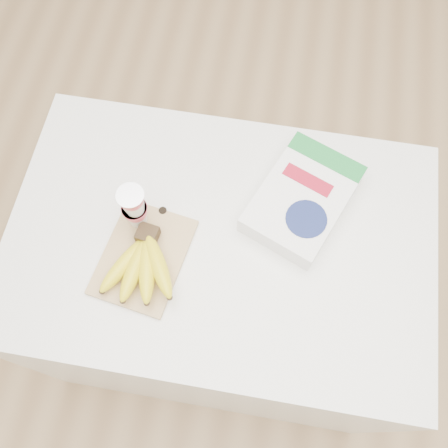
{
  "coord_description": "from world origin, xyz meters",
  "views": [
    {
      "loc": [
        0.08,
        -0.44,
        1.91
      ],
      "look_at": [
        0.01,
        0.02,
        0.83
      ],
      "focal_mm": 40.0,
      "sensor_mm": 36.0,
      "label": 1
    }
  ],
  "objects_px": {
    "table": "(221,284)",
    "yogurt_stack": "(134,207)",
    "cutting_board": "(144,257)",
    "cereal_box": "(303,199)",
    "bananas": "(142,264)"
  },
  "relations": [
    {
      "from": "table",
      "to": "yogurt_stack",
      "type": "height_order",
      "value": "yogurt_stack"
    },
    {
      "from": "cereal_box",
      "to": "cutting_board",
      "type": "bearing_deg",
      "value": -127.61
    },
    {
      "from": "cutting_board",
      "to": "yogurt_stack",
      "type": "xyz_separation_m",
      "value": [
        -0.03,
        0.09,
        0.09
      ]
    },
    {
      "from": "table",
      "to": "bananas",
      "type": "distance_m",
      "value": 0.48
    },
    {
      "from": "yogurt_stack",
      "to": "cutting_board",
      "type": "bearing_deg",
      "value": -71.2
    },
    {
      "from": "yogurt_stack",
      "to": "cereal_box",
      "type": "xyz_separation_m",
      "value": [
        0.38,
        0.12,
        -0.06
      ]
    },
    {
      "from": "bananas",
      "to": "yogurt_stack",
      "type": "distance_m",
      "value": 0.13
    },
    {
      "from": "table",
      "to": "yogurt_stack",
      "type": "xyz_separation_m",
      "value": [
        -0.2,
        0.01,
        0.48
      ]
    },
    {
      "from": "table",
      "to": "bananas",
      "type": "bearing_deg",
      "value": -146.05
    },
    {
      "from": "cutting_board",
      "to": "bananas",
      "type": "distance_m",
      "value": 0.05
    },
    {
      "from": "bananas",
      "to": "cereal_box",
      "type": "bearing_deg",
      "value": 33.91
    },
    {
      "from": "cutting_board",
      "to": "bananas",
      "type": "bearing_deg",
      "value": -66.41
    },
    {
      "from": "table",
      "to": "bananas",
      "type": "relative_size",
      "value": 5.24
    },
    {
      "from": "cutting_board",
      "to": "cereal_box",
      "type": "distance_m",
      "value": 0.41
    },
    {
      "from": "yogurt_stack",
      "to": "cereal_box",
      "type": "relative_size",
      "value": 0.43
    }
  ]
}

